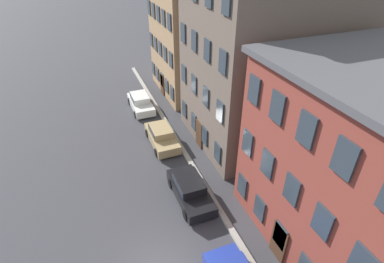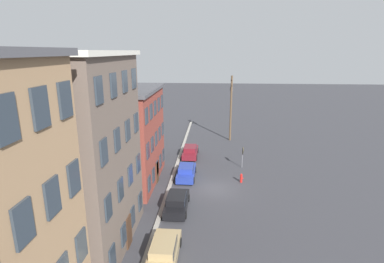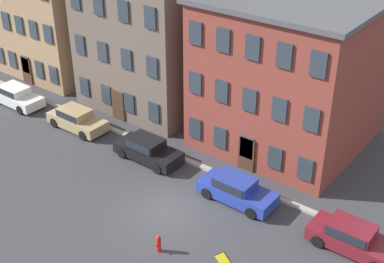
# 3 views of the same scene
# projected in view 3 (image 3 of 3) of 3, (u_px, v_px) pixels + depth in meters

# --- Properties ---
(ground_plane) EXTENTS (200.00, 200.00, 0.00)m
(ground_plane) POSITION_uv_depth(u_px,v_px,m) (168.00, 210.00, 29.07)
(ground_plane) COLOR #38383D
(kerb_strip) EXTENTS (56.00, 0.36, 0.16)m
(kerb_strip) POSITION_uv_depth(u_px,v_px,m) (215.00, 172.00, 32.14)
(kerb_strip) COLOR #9E998E
(kerb_strip) RESTS_ON ground_plane
(apartment_midblock) EXTENTS (9.42, 11.68, 13.23)m
(apartment_midblock) POSITION_uv_depth(u_px,v_px,m) (167.00, 9.00, 38.74)
(apartment_midblock) COLOR #66564C
(apartment_midblock) RESTS_ON ground_plane
(apartment_far) EXTENTS (10.10, 10.22, 9.71)m
(apartment_far) POSITION_uv_depth(u_px,v_px,m) (291.00, 70.00, 33.50)
(apartment_far) COLOR brown
(apartment_far) RESTS_ON ground_plane
(car_white) EXTENTS (4.40, 1.92, 1.43)m
(car_white) POSITION_uv_depth(u_px,v_px,m) (16.00, 95.00, 39.83)
(car_white) COLOR silver
(car_white) RESTS_ON ground_plane
(car_tan) EXTENTS (4.40, 1.92, 1.43)m
(car_tan) POSITION_uv_depth(u_px,v_px,m) (76.00, 118.00, 36.65)
(car_tan) COLOR tan
(car_tan) RESTS_ON ground_plane
(car_black) EXTENTS (4.40, 1.92, 1.43)m
(car_black) POSITION_uv_depth(u_px,v_px,m) (147.00, 149.00, 33.20)
(car_black) COLOR black
(car_black) RESTS_ON ground_plane
(car_blue) EXTENTS (4.40, 1.92, 1.43)m
(car_blue) POSITION_uv_depth(u_px,v_px,m) (236.00, 189.00, 29.52)
(car_blue) COLOR #233899
(car_blue) RESTS_ON ground_plane
(car_maroon) EXTENTS (4.40, 1.92, 1.43)m
(car_maroon) POSITION_uv_depth(u_px,v_px,m) (353.00, 237.00, 26.06)
(car_maroon) COLOR maroon
(car_maroon) RESTS_ON ground_plane
(fire_hydrant) EXTENTS (0.24, 0.34, 0.96)m
(fire_hydrant) POSITION_uv_depth(u_px,v_px,m) (159.00, 243.00, 26.04)
(fire_hydrant) COLOR red
(fire_hydrant) RESTS_ON ground_plane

